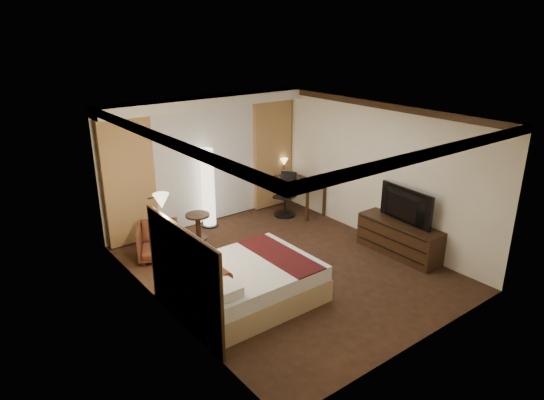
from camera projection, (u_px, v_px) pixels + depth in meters
floor at (286, 267)px, 8.56m from camera, size 4.50×5.50×0.01m
ceiling at (287, 115)px, 7.63m from camera, size 4.50×5.50×0.01m
back_wall at (204, 161)px, 10.14m from camera, size 4.50×0.02×2.70m
left_wall at (162, 228)px, 6.81m from camera, size 0.02×5.50×2.70m
right_wall at (377, 172)px, 9.38m from camera, size 0.02×5.50×2.70m
crown_molding at (287, 118)px, 7.65m from camera, size 4.50×5.50×0.12m
soffit at (207, 102)px, 9.53m from camera, size 4.50×0.50×0.20m
curtain_sheer at (206, 166)px, 10.12m from camera, size 2.48×0.04×2.45m
curtain_left_drape at (129, 182)px, 9.10m from camera, size 1.00×0.14×2.45m
curtain_right_drape at (272, 154)px, 11.05m from camera, size 1.00×0.14×2.45m
wall_sconce at (161, 201)px, 7.05m from camera, size 0.24×0.24×0.24m
bed at (247, 283)px, 7.44m from camera, size 2.07×1.62×0.61m
headboard at (185, 278)px, 6.68m from camera, size 0.12×1.92×1.50m
armchair at (158, 240)px, 8.77m from camera, size 0.93×0.91×0.73m
side_table at (198, 227)px, 9.60m from camera, size 0.48×0.48×0.53m
floor_lamp at (208, 188)px, 10.02m from camera, size 0.36×0.36×1.70m
desk at (298, 195)px, 11.02m from camera, size 0.55×1.31×0.75m
desk_lamp at (284, 167)px, 11.21m from camera, size 0.18×0.18×0.34m
office_chair at (285, 195)px, 10.70m from camera, size 0.63×0.63×0.99m
dresser at (399, 238)px, 8.95m from camera, size 0.50×1.63×0.63m
television at (401, 206)px, 8.71m from camera, size 0.77×1.23×0.15m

